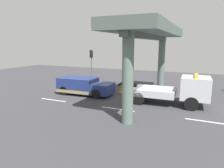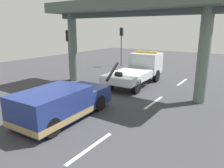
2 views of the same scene
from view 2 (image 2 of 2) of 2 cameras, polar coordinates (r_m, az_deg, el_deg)
name	(u,v)px [view 2 (image 2 of 2)]	position (r m, az deg, el deg)	size (l,w,h in m)	color
ground_plane	(114,95)	(14.30, 0.56, -3.03)	(60.00, 40.00, 0.10)	#38383D
lane_stripe_west	(91,148)	(8.29, -5.76, -16.64)	(2.60, 0.16, 0.01)	silver
lane_stripe_mid	(154,102)	(13.03, 11.19, -4.86)	(2.60, 0.16, 0.01)	silver
lane_stripe_east	(182,82)	(18.52, 18.38, 0.51)	(2.60, 0.16, 0.01)	silver
tow_truck_white	(139,69)	(17.14, 7.26, 4.16)	(7.29, 2.62, 2.46)	silver
towed_van_green	(61,104)	(10.58, -13.60, -5.18)	(5.28, 2.39, 1.58)	navy
overpass_structure	(127,12)	(14.98, 4.03, 18.68)	(3.60, 12.16, 6.14)	#596B60
traffic_light_far	(69,44)	(18.33, -11.53, 10.47)	(0.39, 0.32, 4.17)	#515456
traffic_light_mid	(121,38)	(25.06, 2.57, 12.16)	(0.39, 0.32, 4.39)	#515456
traffic_cone_orange	(80,91)	(14.04, -8.66, -2.00)	(0.55, 0.55, 0.65)	orange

